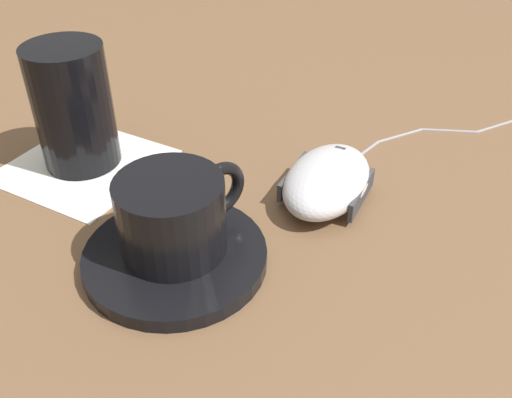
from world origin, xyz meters
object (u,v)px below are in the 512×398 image
saucer (175,257)px  drinking_glass (73,107)px  coffee_cup (174,214)px  computer_mouse (327,181)px

saucer → drinking_glass: 0.19m
coffee_cup → drinking_glass: 0.17m
saucer → coffee_cup: bearing=-168.9°
drinking_glass → coffee_cup: bearing=59.6°
coffee_cup → computer_mouse: bearing=144.0°
coffee_cup → drinking_glass: (-0.09, -0.15, 0.02)m
saucer → drinking_glass: (-0.09, -0.15, 0.05)m
computer_mouse → coffee_cup: bearing=-36.0°
coffee_cup → saucer: bearing=11.1°
saucer → coffee_cup: 0.04m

